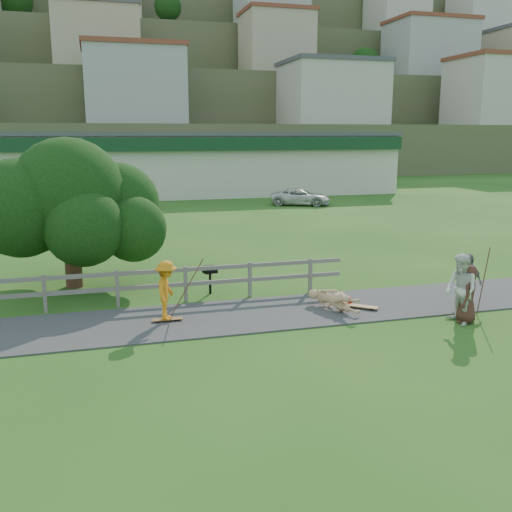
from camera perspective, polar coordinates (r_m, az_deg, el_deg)
The scene contains 19 objects.
ground at distance 14.80m, azimuth 2.73°, elevation -7.53°, with size 260.00×260.00×0.00m, color #265718.
path at distance 16.15m, azimuth 1.05°, elevation -5.74°, with size 34.00×3.00×0.04m, color #353537.
fence at distance 17.06m, azimuth -15.79°, elevation -2.78°, with size 15.05×0.10×1.10m.
strip_mall at distance 48.95m, azimuth -5.79°, elevation 9.28°, with size 32.50×10.75×5.10m.
hillside at distance 105.04m, azimuth -13.79°, elevation 16.98°, with size 220.00×67.00×47.50m.
skater_rider at distance 15.39m, azimuth -8.92°, elevation -3.76°, with size 1.03×0.59×1.60m, color orange.
skater_fallen at distance 16.48m, azimuth 7.78°, elevation -4.38°, with size 1.78×0.43×0.65m, color tan.
spectator_a at distance 16.04m, azimuth 19.80°, elevation -3.16°, with size 0.92×0.72×1.89m, color silver.
spectator_b at distance 17.79m, azimuth 20.40°, elevation -2.26°, with size 0.92×0.38×1.58m, color gray.
spectator_c at distance 16.26m, azimuth 20.38°, elevation -3.56°, with size 0.77×0.50×1.59m, color #4D281E.
car_silver at distance 38.93m, azimuth -12.60°, elevation 5.44°, with size 1.31×3.77×1.24m, color #B8BCC1.
car_white at distance 40.64m, azimuth 4.48°, elevation 5.91°, with size 1.93×4.19×1.16m, color silver.
tree at distance 19.47m, azimuth -18.05°, elevation 2.95°, with size 5.90×5.90×4.14m, color black, non-canonical shape.
bbq at distance 18.08m, azimuth -4.61°, elevation -2.40°, with size 0.42×0.32×0.90m, color black, non-canonical shape.
longboard_rider at distance 15.62m, azimuth -8.83°, elevation -6.43°, with size 0.80×0.20×0.09m, color olive, non-canonical shape.
longboard_fallen at distance 16.80m, azimuth 10.41°, elevation -5.11°, with size 1.00×0.24×0.11m, color olive, non-canonical shape.
helmet at distance 17.08m, azimuth 9.16°, elevation -4.45°, with size 0.30×0.30×0.30m, color red.
pole_rider at distance 15.81m, azimuth -6.95°, elevation -2.75°, with size 0.03×0.03×1.88m, color brown.
pole_spec_left at distance 17.01m, azimuth 21.78°, elevation -2.36°, with size 0.03×0.03×1.95m, color brown.
Camera 1 is at (-4.43, -13.22, 4.98)m, focal length 40.00 mm.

